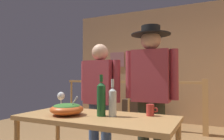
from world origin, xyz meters
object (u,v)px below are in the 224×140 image
flat_screen_tv (142,90)px  wine_glass (61,97)px  wine_bottle_green (101,98)px  person_standing_right (151,85)px  stair_railing (152,97)px  salad_bowl (67,109)px  framed_picture (117,60)px  serving_table (96,125)px  mug_red (150,110)px  person_standing_left (100,94)px  tv_console (143,111)px  wine_bottle_clear (113,101)px

flat_screen_tv → wine_glass: (0.01, -2.98, 0.10)m
wine_bottle_green → person_standing_right: (0.28, 0.65, 0.10)m
stair_railing → salad_bowl: 2.73m
salad_bowl → person_standing_right: bearing=51.8°
wine_bottle_green → wine_glass: bearing=162.5°
framed_picture → flat_screen_tv: size_ratio=0.83×
wine_glass → wine_bottle_green: size_ratio=0.49×
serving_table → salad_bowl: size_ratio=4.68×
serving_table → mug_red: 0.51m
stair_railing → wine_bottle_green: size_ratio=8.37×
serving_table → person_standing_left: person_standing_left is taller
flat_screen_tv → mug_red: 3.15m
wine_glass → mug_red: 1.02m
stair_railing → tv_console: bearing=124.4°
person_standing_right → tv_console: bearing=-72.5°
salad_bowl → wine_bottle_green: size_ratio=0.82×
tv_console → salad_bowl: (0.31, -3.31, 0.54)m
stair_railing → salad_bowl: bearing=-91.7°
framed_picture → salad_bowl: framed_picture is taller
salad_bowl → mug_red: size_ratio=2.88×
framed_picture → stair_railing: bearing=-36.2°
stair_railing → serving_table: bearing=-86.1°
tv_console → stair_railing: bearing=-55.6°
serving_table → person_standing_right: person_standing_right is taller
salad_bowl → wine_bottle_green: 0.34m
stair_railing → salad_bowl: (-0.08, -2.73, 0.14)m
person_standing_left → tv_console: bearing=-82.3°
wine_bottle_clear → person_standing_left: bearing=127.0°
person_standing_left → wine_bottle_green: bearing=121.8°
flat_screen_tv → salad_bowl: bearing=-84.5°
tv_console → mug_red: mug_red is taller
framed_picture → serving_table: framed_picture is taller
framed_picture → tv_console: framed_picture is taller
tv_console → flat_screen_tv: bearing=-90.0°
stair_railing → wine_bottle_green: 2.65m
stair_railing → salad_bowl: size_ratio=10.23×
serving_table → wine_glass: bearing=160.0°
tv_console → flat_screen_tv: (0.00, -0.03, 0.51)m
serving_table → stair_railing: bearing=93.9°
framed_picture → wine_bottle_clear: 3.85m
salad_bowl → person_standing_left: 0.76m
salad_bowl → wine_glass: 0.43m
flat_screen_tv → serving_table: size_ratio=0.34×
stair_railing → flat_screen_tv: bearing=125.9°
mug_red → person_standing_right: size_ratio=0.06×
tv_console → person_standing_right: (0.91, -2.55, 0.74)m
wine_bottle_green → wine_bottle_clear: bearing=12.1°
person_standing_left → person_standing_right: (0.66, -0.00, 0.13)m
tv_console → salad_bowl: salad_bowl is taller
serving_table → wine_bottle_clear: 0.26m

